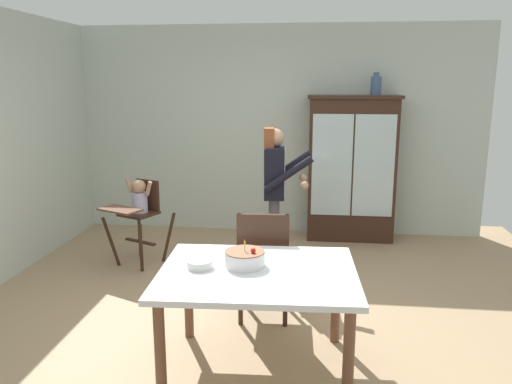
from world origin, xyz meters
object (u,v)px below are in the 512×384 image
object	(u,v)px
serving_bowl	(200,264)
dining_chair_far_side	(264,258)
dining_table	(258,283)
ceramic_vase	(376,85)
china_cabinet	(351,168)
birthday_cake	(245,258)
high_chair_with_toddler	(139,206)
adult_person	(275,183)

from	to	relation	value
serving_bowl	dining_chair_far_side	bearing A→B (deg)	63.39
dining_table	ceramic_vase	bearing A→B (deg)	70.90
china_cabinet	serving_bowl	bearing A→B (deg)	-111.50
birthday_cake	dining_chair_far_side	xyz separation A→B (m)	(0.07, 0.66, -0.24)
birthday_cake	dining_table	bearing A→B (deg)	-37.48
china_cabinet	ceramic_vase	bearing A→B (deg)	0.84
high_chair_with_toddler	serving_bowl	bearing A→B (deg)	-35.80
adult_person	serving_bowl	size ratio (longest dim) A/B	8.50
dining_table	birthday_cake	distance (m)	0.19
dining_table	adult_person	bearing A→B (deg)	90.79
high_chair_with_toddler	dining_chair_far_side	xyz separation A→B (m)	(1.49, -1.21, -0.10)
birthday_cake	serving_bowl	distance (m)	0.31
china_cabinet	serving_bowl	world-z (taller)	china_cabinet
china_cabinet	dining_chair_far_side	size ratio (longest dim) A/B	1.90
adult_person	birthday_cake	size ratio (longest dim) A/B	5.47
birthday_cake	dining_chair_far_side	size ratio (longest dim) A/B	0.29
china_cabinet	high_chair_with_toddler	distance (m)	2.66
china_cabinet	ceramic_vase	xyz separation A→B (m)	(0.25, 0.00, 1.02)
dining_table	birthday_cake	size ratio (longest dim) A/B	4.89
china_cabinet	dining_chair_far_side	world-z (taller)	china_cabinet
adult_person	dining_chair_far_side	distance (m)	1.19
adult_person	ceramic_vase	bearing A→B (deg)	-44.16
ceramic_vase	dining_chair_far_side	world-z (taller)	ceramic_vase
china_cabinet	serving_bowl	xyz separation A→B (m)	(-1.24, -3.14, -0.15)
high_chair_with_toddler	serving_bowl	world-z (taller)	high_chair_with_toddler
high_chair_with_toddler	birthday_cake	world-z (taller)	high_chair_with_toddler
dining_table	birthday_cake	bearing A→B (deg)	142.52
china_cabinet	ceramic_vase	distance (m)	1.06
ceramic_vase	adult_person	distance (m)	1.97
ceramic_vase	dining_table	world-z (taller)	ceramic_vase
birthday_cake	dining_chair_far_side	distance (m)	0.71
high_chair_with_toddler	dining_table	distance (m)	2.47
adult_person	dining_table	size ratio (longest dim) A/B	1.12
china_cabinet	ceramic_vase	world-z (taller)	ceramic_vase
high_chair_with_toddler	adult_person	size ratio (longest dim) A/B	0.62
dining_chair_far_side	dining_table	bearing A→B (deg)	90.44
china_cabinet	dining_chair_far_side	xyz separation A→B (m)	(-0.87, -2.41, -0.36)
china_cabinet	dining_table	bearing A→B (deg)	-104.92
dining_table	birthday_cake	xyz separation A→B (m)	(-0.10, 0.08, 0.15)
china_cabinet	adult_person	bearing A→B (deg)	-123.61
dining_chair_far_side	high_chair_with_toddler	bearing A→B (deg)	-41.27
china_cabinet	serving_bowl	distance (m)	3.38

